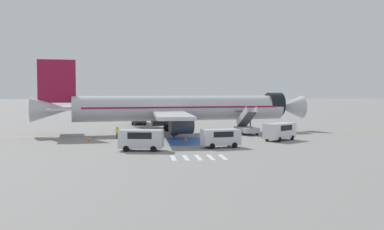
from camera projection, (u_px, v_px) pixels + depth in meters
name	position (u px, v px, depth m)	size (l,w,h in m)	color
ground_plane	(183.00, 133.00, 68.06)	(600.00, 600.00, 0.00)	gray
apron_leadline_yellow	(181.00, 133.00, 67.99)	(0.20, 76.06, 0.01)	gold
apron_stand_patch_blue	(189.00, 141.00, 56.73)	(5.25, 9.19, 0.01)	#2856A8
apron_walkway_bar_0	(173.00, 158.00, 42.66)	(0.44, 3.60, 0.01)	silver
apron_walkway_bar_1	(186.00, 158.00, 42.79)	(0.44, 3.60, 0.01)	silver
apron_walkway_bar_2	(198.00, 157.00, 42.92)	(0.44, 3.60, 0.01)	silver
apron_walkway_bar_3	(211.00, 157.00, 43.06)	(0.44, 3.60, 0.01)	silver
apron_walkway_bar_4	(223.00, 157.00, 43.19)	(0.44, 3.60, 0.01)	silver
airliner	(177.00, 109.00, 67.62)	(41.82, 34.15, 10.78)	silver
boarding_stairs_forward	(246.00, 127.00, 65.90)	(2.86, 5.45, 4.19)	#ADB2BA
fuel_tanker	(139.00, 115.00, 86.95)	(2.81, 9.46, 3.48)	#38383D
service_van_0	(141.00, 138.00, 47.68)	(4.89, 2.68, 2.24)	silver
service_van_1	(280.00, 130.00, 57.56)	(4.92, 4.51, 2.22)	silver
service_van_2	(221.00, 137.00, 50.31)	(4.54, 2.60, 2.06)	silver
baggage_cart	(219.00, 136.00, 61.04)	(2.68, 1.64, 0.87)	gray
ground_crew_0	(172.00, 129.00, 63.44)	(0.49, 0.42, 1.75)	#2D2D33
ground_crew_1	(117.00, 132.00, 59.54)	(0.48, 0.44, 1.59)	black
ground_crew_2	(174.00, 130.00, 61.39)	(0.49, 0.40, 1.82)	#2D2D33
traffic_cone_0	(186.00, 139.00, 57.34)	(0.48, 0.48, 0.53)	orange
traffic_cone_1	(138.00, 139.00, 57.47)	(0.46, 0.46, 0.51)	orange
traffic_cone_2	(89.00, 139.00, 56.69)	(0.54, 0.54, 0.60)	orange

